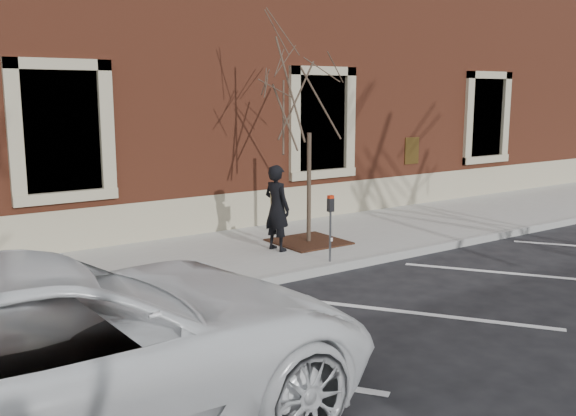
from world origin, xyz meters
TOP-DOWN VIEW (x-y plane):
  - ground at (0.00, 0.00)m, footprint 120.00×120.00m
  - sidewalk_near at (0.00, 1.75)m, footprint 40.00×3.50m
  - curb_near at (0.00, -0.05)m, footprint 40.00×0.12m
  - parking_stripes at (0.00, -2.20)m, footprint 28.00×4.40m
  - building_civic at (0.00, 7.74)m, footprint 40.00×8.62m
  - man at (0.28, 1.36)m, footprint 0.49×0.65m
  - parking_meter at (0.57, 0.12)m, footprint 0.11×0.08m
  - tree_grate at (1.14, 1.52)m, footprint 1.31×1.31m
  - sapling at (1.14, 1.52)m, footprint 2.38×2.38m
  - white_truck at (-5.04, -3.01)m, footprint 6.30×3.09m

SIDE VIEW (x-z plane):
  - ground at x=0.00m, z-range 0.00..0.00m
  - parking_stripes at x=0.00m, z-range 0.00..0.01m
  - sidewalk_near at x=0.00m, z-range 0.00..0.15m
  - curb_near at x=0.00m, z-range 0.00..0.15m
  - tree_grate at x=1.14m, z-range 0.15..0.18m
  - white_truck at x=-5.04m, z-range 0.00..1.72m
  - man at x=0.28m, z-range 0.15..1.77m
  - parking_meter at x=0.57m, z-range 0.38..1.57m
  - sapling at x=1.14m, z-range 0.94..4.91m
  - building_civic at x=0.00m, z-range 0.00..8.00m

